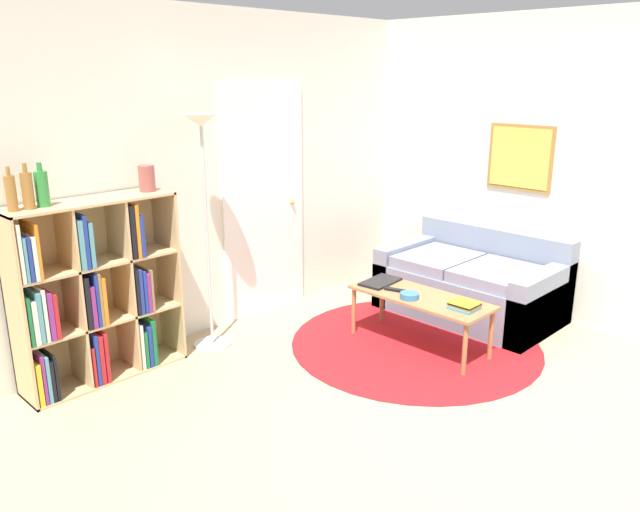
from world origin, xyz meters
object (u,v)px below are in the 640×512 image
object	(u,v)px
bottle_middle	(27,190)
bottle_right	(42,188)
bowl	(409,296)
vase_on_shelf	(147,178)
bookshelf	(91,296)
floor_lamp	(203,170)
bottle_left	(11,193)
couch	(473,284)
coffee_table	(420,301)
laptop	(380,282)

from	to	relation	value
bottle_middle	bottle_right	size ratio (longest dim) A/B	1.02
bowl	vase_on_shelf	bearing A→B (deg)	138.49
bowl	vase_on_shelf	world-z (taller)	vase_on_shelf
bookshelf	floor_lamp	world-z (taller)	floor_lamp
bottle_middle	bottle_right	bearing A→B (deg)	9.49
floor_lamp	bottle_middle	bearing A→B (deg)	175.55
bowl	bottle_middle	size ratio (longest dim) A/B	0.52
bottle_left	bottle_middle	world-z (taller)	bottle_middle
couch	bottle_left	world-z (taller)	bottle_left
couch	bottle_right	size ratio (longest dim) A/B	5.39
floor_lamp	coffee_table	distance (m)	1.94
floor_lamp	laptop	size ratio (longest dim) A/B	4.84
laptop	floor_lamp	bearing A→B (deg)	146.68
floor_lamp	bowl	bearing A→B (deg)	-48.36
couch	vase_on_shelf	xyz separation A→B (m)	(-2.49, 1.21, 1.11)
bottle_left	laptop	bearing A→B (deg)	-19.06
bookshelf	floor_lamp	size ratio (longest dim) A/B	0.71
bookshelf	vase_on_shelf	distance (m)	0.91
couch	bowl	xyz separation A→B (m)	(-1.04, -0.06, 0.18)
coffee_table	couch	bearing A→B (deg)	5.13
couch	laptop	world-z (taller)	couch
bookshelf	bottle_left	xyz separation A→B (m)	(-0.43, -0.02, 0.78)
bookshelf	bowl	xyz separation A→B (m)	(1.94, -1.28, -0.17)
floor_lamp	couch	bearing A→B (deg)	-27.94
bottle_right	couch	bearing A→B (deg)	-20.66
couch	vase_on_shelf	world-z (taller)	vase_on_shelf
coffee_table	vase_on_shelf	distance (m)	2.26
floor_lamp	coffee_table	bearing A→B (deg)	-45.94
couch	bottle_middle	world-z (taller)	bottle_middle
bookshelf	coffee_table	distance (m)	2.44
bottle_left	vase_on_shelf	size ratio (longest dim) A/B	1.48
coffee_table	bottle_left	world-z (taller)	bottle_left
floor_lamp	couch	world-z (taller)	floor_lamp
bookshelf	bottle_middle	size ratio (longest dim) A/B	4.51
bowl	bottle_left	size ratio (longest dim) A/B	0.54
bookshelf	laptop	xyz separation A→B (m)	(2.07, -0.88, -0.18)
couch	bottle_left	size ratio (longest dim) A/B	5.47
bottle_right	floor_lamp	bearing A→B (deg)	-5.60
bookshelf	floor_lamp	bearing A→B (deg)	-7.30
couch	bottle_left	distance (m)	3.79
laptop	vase_on_shelf	distance (m)	2.03
couch	bowl	size ratio (longest dim) A/B	10.11
bottle_right	vase_on_shelf	distance (m)	0.74
laptop	bookshelf	bearing A→B (deg)	156.91
coffee_table	vase_on_shelf	bearing A→B (deg)	140.14
bookshelf	vase_on_shelf	bearing A→B (deg)	-0.46
laptop	bowl	distance (m)	0.42
vase_on_shelf	bookshelf	bearing A→B (deg)	179.54
vase_on_shelf	bottle_left	bearing A→B (deg)	-179.14
vase_on_shelf	coffee_table	bearing A→B (deg)	-39.86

